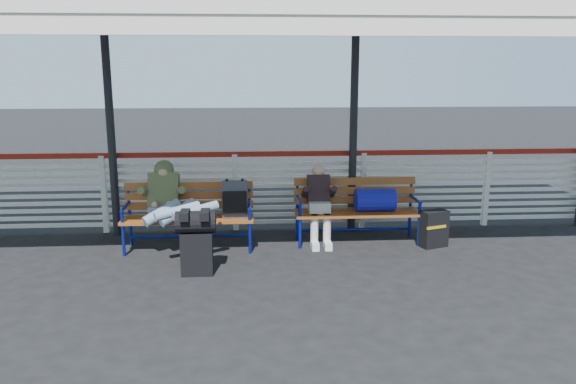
{
  "coord_description": "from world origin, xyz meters",
  "views": [
    {
      "loc": [
        0.24,
        -6.63,
        2.48
      ],
      "look_at": [
        0.76,
        1.0,
        0.79
      ],
      "focal_mm": 35.0,
      "sensor_mm": 36.0,
      "label": 1
    }
  ],
  "objects": [
    {
      "name": "bench_left",
      "position": [
        -0.4,
        1.0,
        0.61
      ],
      "size": [
        1.8,
        0.56,
        0.96
      ],
      "color": "#91501C",
      "rests_on": "ground"
    },
    {
      "name": "suitcase_side",
      "position": [
        2.82,
        0.85,
        0.26
      ],
      "size": [
        0.43,
        0.34,
        0.52
      ],
      "rotation": [
        0.0,
        0.0,
        0.34
      ],
      "color": "black",
      "rests_on": "ground"
    },
    {
      "name": "bench_right",
      "position": [
        1.89,
        1.16,
        0.59
      ],
      "size": [
        1.8,
        0.56,
        0.92
      ],
      "color": "#91501C",
      "rests_on": "ground"
    },
    {
      "name": "companion_person",
      "position": [
        1.22,
        1.15,
        0.6
      ],
      "size": [
        0.32,
        0.66,
        1.15
      ],
      "color": "beige",
      "rests_on": "ground"
    },
    {
      "name": "ground",
      "position": [
        0.0,
        0.0,
        0.0
      ],
      "size": [
        60.0,
        60.0,
        0.0
      ],
      "primitive_type": "plane",
      "color": "black",
      "rests_on": "ground"
    },
    {
      "name": "luggage_stack",
      "position": [
        -0.43,
        -0.02,
        0.44
      ],
      "size": [
        0.49,
        0.28,
        0.8
      ],
      "rotation": [
        0.0,
        0.0,
        0.02
      ],
      "color": "black",
      "rests_on": "ground"
    },
    {
      "name": "fence",
      "position": [
        0.0,
        1.9,
        0.66
      ],
      "size": [
        12.08,
        0.08,
        1.24
      ],
      "color": "silver",
      "rests_on": "ground"
    },
    {
      "name": "traveler_man",
      "position": [
        -0.78,
        0.66,
        0.69
      ],
      "size": [
        0.94,
        1.64,
        0.77
      ],
      "color": "#7B93A6",
      "rests_on": "ground"
    },
    {
      "name": "canopy",
      "position": [
        -0.0,
        0.87,
        3.04
      ],
      "size": [
        12.6,
        3.6,
        3.16
      ],
      "color": "silver",
      "rests_on": "ground"
    }
  ]
}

